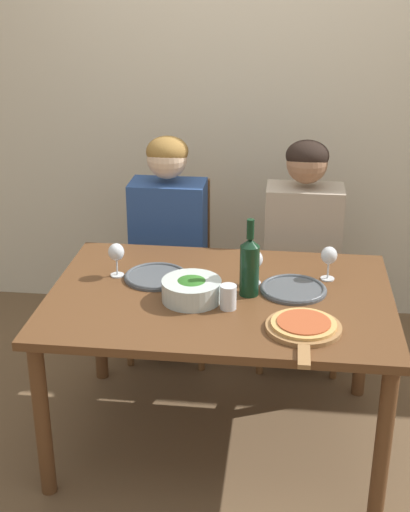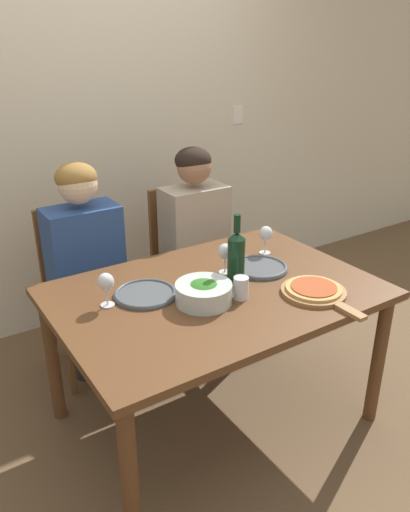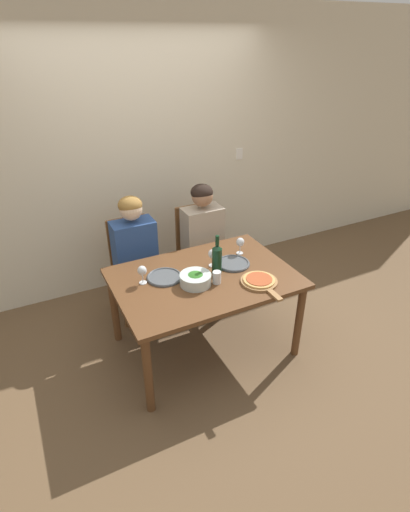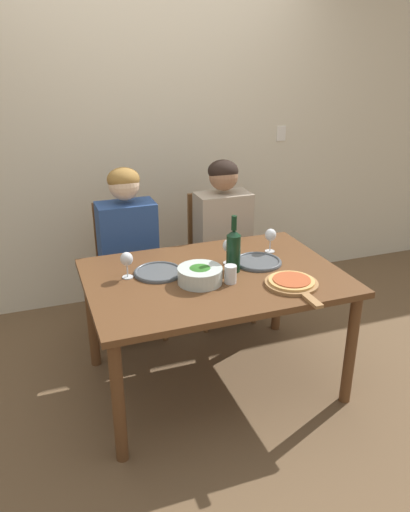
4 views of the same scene
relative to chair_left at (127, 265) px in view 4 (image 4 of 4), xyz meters
The scene contains 16 objects.
ground_plane 1.02m from the chair_left, 67.69° to the right, with size 40.00×40.00×0.00m, color brown.
back_wall 1.07m from the chair_left, 57.50° to the left, with size 10.00×0.06×2.70m.
dining_table 0.91m from the chair_left, 67.69° to the right, with size 1.42×0.99×0.72m.
chair_left is the anchor object (origin of this frame).
chair_right 0.69m from the chair_left, ahead, with size 0.42×0.42×0.93m.
person_woman 0.26m from the chair_left, 90.00° to the right, with size 0.47×0.51×1.20m.
person_man 0.73m from the chair_left, ahead, with size 0.47×0.51×1.20m.
wine_bottle 1.01m from the chair_left, 60.80° to the right, with size 0.08×0.08×0.33m.
broccoli_bowl 0.97m from the chair_left, 75.64° to the right, with size 0.24×0.24×0.10m.
dinner_plate_left 0.75m from the chair_left, 86.05° to the right, with size 0.28×0.28×0.02m.
dinner_plate_right 1.03m from the chair_left, 50.11° to the right, with size 0.28×0.28×0.02m.
pizza_on_board 1.32m from the chair_left, 58.39° to the right, with size 0.29×0.43×0.04m.
wine_glass_left 0.79m from the chair_left, 100.11° to the right, with size 0.07×0.07×0.15m.
wine_glass_right 1.07m from the chair_left, 38.74° to the right, with size 0.07×0.07×0.15m.
wine_glass_centre 0.92m from the chair_left, 56.35° to the right, with size 0.07×0.07×0.15m.
water_tumbler 1.07m from the chair_left, 68.09° to the right, with size 0.07×0.07×0.10m.
Camera 4 is at (-0.92, -2.37, 1.90)m, focal length 35.00 mm.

